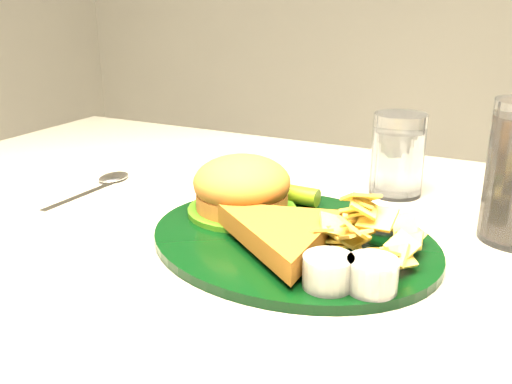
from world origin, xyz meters
TOP-DOWN VIEW (x-y plane):
  - dinner_plate at (0.05, -0.02)m, footprint 0.36×0.32m
  - water_glass at (0.10, 0.19)m, footprint 0.08×0.08m
  - spoon at (-0.25, -0.01)m, footprint 0.05×0.17m
  - wrapped_straw at (0.01, 0.11)m, footprint 0.21×0.12m

SIDE VIEW (x-z plane):
  - wrapped_straw at x=0.01m, z-range 0.75..0.76m
  - spoon at x=-0.25m, z-range 0.75..0.76m
  - dinner_plate at x=0.05m, z-range 0.75..0.82m
  - water_glass at x=0.10m, z-range 0.75..0.86m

